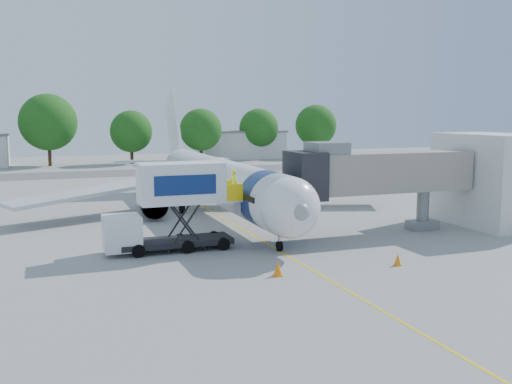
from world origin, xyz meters
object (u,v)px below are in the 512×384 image
object	(u,v)px
jet_bridge	(371,173)
catering_hiloader	(171,207)
ground_tug	(311,269)
aircraft	(217,180)

from	to	relation	value
jet_bridge	catering_hiloader	size ratio (longest dim) A/B	1.62
ground_tug	aircraft	bearing A→B (deg)	95.17
aircraft	ground_tug	world-z (taller)	aircraft
jet_bridge	ground_tug	xyz separation A→B (m)	(-9.03, -9.10, -3.67)
aircraft	catering_hiloader	bearing A→B (deg)	-119.37
aircraft	catering_hiloader	distance (m)	12.77
jet_bridge	aircraft	bearing A→B (deg)	125.70
jet_bridge	ground_tug	distance (m)	13.34
catering_hiloader	jet_bridge	bearing A→B (deg)	0.01
aircraft	jet_bridge	xyz separation A→B (m)	(7.99, -11.12, 1.39)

